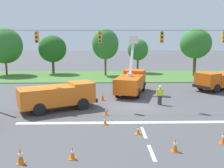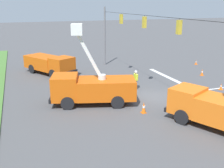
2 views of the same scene
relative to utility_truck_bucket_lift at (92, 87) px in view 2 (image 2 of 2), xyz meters
The scene contains 13 objects.
ground_plane 5.54m from the utility_truck_bucket_lift, 93.28° to the right, with size 200.00×200.00×0.00m, color #4C4C4F.
lane_markings 11.33m from the utility_truck_bucket_lift, 91.56° to the right, with size 17.60×15.25×0.01m.
signal_gantry 6.25m from the utility_truck_bucket_lift, 94.41° to the right, with size 26.20×0.33×7.20m.
utility_truck_bucket_lift is the anchor object (origin of this frame).
utility_truck_support_near 10.56m from the utility_truck_bucket_lift, 10.38° to the left, with size 6.72×5.31×2.13m.
utility_truck_support_far 9.16m from the utility_truck_bucket_lift, 137.31° to the right, with size 6.66×4.77×2.20m.
road_worker 5.23m from the utility_truck_bucket_lift, 65.76° to the right, with size 0.65×0.27×1.77m.
traffic_cone_foreground_left 12.11m from the utility_truck_bucket_lift, 93.30° to the right, with size 0.36×0.36×0.58m.
traffic_cone_foreground_right 4.38m from the utility_truck_bucket_lift, 135.51° to the right, with size 0.36×0.36×0.83m.
traffic_cone_mid_left 10.60m from the utility_truck_bucket_lift, 105.27° to the right, with size 0.36×0.36×0.59m.
traffic_cone_mid_right 14.26m from the utility_truck_bucket_lift, 73.65° to the right, with size 0.36×0.36×0.72m.
traffic_cone_lane_edge_b 18.65m from the utility_truck_bucket_lift, 62.01° to the right, with size 0.36×0.36×0.58m.
traffic_cone_far_left 8.34m from the utility_truck_bucket_lift, 109.21° to the right, with size 0.36×0.36×0.61m.
Camera 2 is at (-18.36, 10.50, 7.57)m, focal length 42.00 mm.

